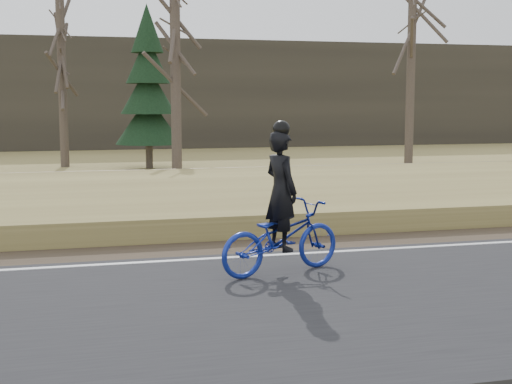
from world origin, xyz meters
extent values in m
plane|color=#9C8E4F|center=(0.00, 0.00, 0.00)|extent=(120.00, 120.00, 0.00)
cube|color=silver|center=(0.00, 0.20, 0.07)|extent=(120.00, 0.12, 0.01)
cube|color=#473A2B|center=(0.00, 1.20, 0.02)|extent=(120.00, 1.60, 0.04)
cube|color=#9C8E4F|center=(0.00, 4.20, 0.22)|extent=(120.00, 5.00, 0.44)
cube|color=slate|center=(0.00, 8.00, 0.23)|extent=(120.00, 3.00, 0.45)
cube|color=black|center=(0.00, 8.00, 0.52)|extent=(120.00, 2.40, 0.14)
cube|color=brown|center=(0.00, 7.28, 0.67)|extent=(120.00, 0.07, 0.15)
cube|color=brown|center=(0.00, 8.72, 0.67)|extent=(120.00, 0.07, 0.15)
cube|color=#383328|center=(0.00, 30.00, 3.00)|extent=(120.00, 4.00, 6.00)
imported|color=navy|center=(-3.60, -0.99, 0.60)|extent=(2.18, 1.33, 1.08)
imported|color=black|center=(-3.60, -0.99, 1.30)|extent=(0.61, 0.75, 1.79)
sphere|color=black|center=(-3.60, -0.99, 2.22)|extent=(0.26, 0.26, 0.26)
cylinder|color=brown|center=(-6.91, 18.42, 3.41)|extent=(0.36, 0.36, 6.82)
cylinder|color=brown|center=(-3.08, 13.62, 3.27)|extent=(0.36, 0.36, 6.53)
cylinder|color=brown|center=(7.19, 16.52, 4.38)|extent=(0.36, 0.36, 8.75)
cylinder|color=brown|center=(-3.69, 16.98, 0.64)|extent=(0.28, 0.28, 1.28)
cone|color=black|center=(-3.69, 16.98, 1.89)|extent=(2.60, 2.60, 1.86)
cone|color=black|center=(-3.69, 16.98, 3.06)|extent=(2.15, 2.15, 1.86)
cone|color=black|center=(-3.69, 16.98, 4.23)|extent=(1.70, 1.70, 1.86)
cone|color=black|center=(-3.69, 16.98, 5.40)|extent=(1.25, 1.25, 1.86)
camera|label=1|loc=(-6.57, -11.05, 2.63)|focal=50.00mm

